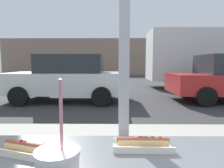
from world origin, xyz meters
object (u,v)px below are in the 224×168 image
object	(u,v)px
hotdog_tray_near	(29,149)
hotdog_tray_far	(143,144)
parked_car_white	(68,78)
box_truck	(205,58)

from	to	relation	value
hotdog_tray_near	hotdog_tray_far	size ratio (longest dim) A/B	1.07
hotdog_tray_far	parked_car_white	distance (m)	6.52
hotdog_tray_near	hotdog_tray_far	world-z (taller)	same
hotdog_tray_near	hotdog_tray_far	distance (m)	0.46
hotdog_tray_near	hotdog_tray_far	bearing A→B (deg)	7.59
hotdog_tray_far	box_truck	size ratio (longest dim) A/B	0.04
hotdog_tray_near	parked_car_white	distance (m)	6.47
hotdog_tray_far	hotdog_tray_near	bearing A→B (deg)	-172.41
parked_car_white	box_truck	size ratio (longest dim) A/B	0.64
parked_car_white	box_truck	xyz separation A→B (m)	(6.79, 4.05, 0.85)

